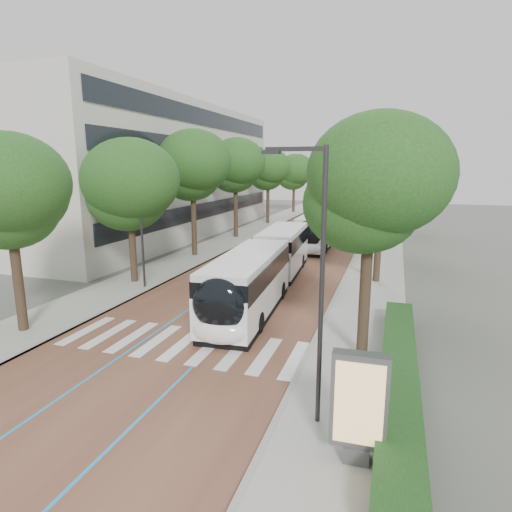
% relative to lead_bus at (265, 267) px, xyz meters
% --- Properties ---
extents(ground, '(160.00, 160.00, 0.00)m').
position_rel_lead_bus_xyz_m(ground, '(-1.45, -9.30, -1.63)').
color(ground, '#51544C').
rests_on(ground, ground).
extents(road, '(11.00, 140.00, 0.02)m').
position_rel_lead_bus_xyz_m(road, '(-1.45, 30.70, -1.62)').
color(road, brown).
rests_on(road, ground).
extents(sidewalk_left, '(4.00, 140.00, 0.12)m').
position_rel_lead_bus_xyz_m(sidewalk_left, '(-8.95, 30.70, -1.57)').
color(sidewalk_left, '#999791').
rests_on(sidewalk_left, ground).
extents(sidewalk_right, '(4.00, 140.00, 0.12)m').
position_rel_lead_bus_xyz_m(sidewalk_right, '(6.05, 30.70, -1.57)').
color(sidewalk_right, '#999791').
rests_on(sidewalk_right, ground).
extents(kerb_left, '(0.20, 140.00, 0.14)m').
position_rel_lead_bus_xyz_m(kerb_left, '(-7.05, 30.70, -1.57)').
color(kerb_left, gray).
rests_on(kerb_left, ground).
extents(kerb_right, '(0.20, 140.00, 0.14)m').
position_rel_lead_bus_xyz_m(kerb_right, '(4.15, 30.70, -1.57)').
color(kerb_right, gray).
rests_on(kerb_right, ground).
extents(zebra_crossing, '(10.55, 3.60, 0.01)m').
position_rel_lead_bus_xyz_m(zebra_crossing, '(-1.25, -8.30, -1.60)').
color(zebra_crossing, silver).
rests_on(zebra_crossing, ground).
extents(lane_line_left, '(0.12, 126.00, 0.01)m').
position_rel_lead_bus_xyz_m(lane_line_left, '(-3.05, 30.70, -1.60)').
color(lane_line_left, '#2685C2').
rests_on(lane_line_left, road).
extents(lane_line_right, '(0.12, 126.00, 0.01)m').
position_rel_lead_bus_xyz_m(lane_line_right, '(0.15, 30.70, -1.60)').
color(lane_line_right, '#2685C2').
rests_on(lane_line_right, road).
extents(office_building, '(18.11, 40.00, 14.00)m').
position_rel_lead_bus_xyz_m(office_building, '(-20.92, 18.70, 5.37)').
color(office_building, beige).
rests_on(office_building, ground).
extents(hedge, '(1.20, 14.00, 0.80)m').
position_rel_lead_bus_xyz_m(hedge, '(7.65, -9.30, -1.11)').
color(hedge, '#163A14').
rests_on(hedge, sidewalk_right).
extents(streetlight_near, '(1.82, 0.20, 8.00)m').
position_rel_lead_bus_xyz_m(streetlight_near, '(5.17, -12.30, 3.19)').
color(streetlight_near, '#2B2B2D').
rests_on(streetlight_near, sidewalk_right).
extents(streetlight_far, '(1.82, 0.20, 8.00)m').
position_rel_lead_bus_xyz_m(streetlight_far, '(5.17, 12.70, 3.19)').
color(streetlight_far, '#2B2B2D').
rests_on(streetlight_far, sidewalk_right).
extents(lamp_post_left, '(0.14, 0.14, 8.00)m').
position_rel_lead_bus_xyz_m(lamp_post_left, '(-7.55, -1.30, 2.49)').
color(lamp_post_left, '#2B2B2D').
rests_on(lamp_post_left, sidewalk_left).
extents(trees_left, '(6.08, 60.60, 9.93)m').
position_rel_lead_bus_xyz_m(trees_left, '(-8.95, 16.61, 5.08)').
color(trees_left, black).
rests_on(trees_left, ground).
extents(trees_right, '(5.66, 47.26, 9.13)m').
position_rel_lead_bus_xyz_m(trees_right, '(6.25, 12.68, 4.80)').
color(trees_right, black).
rests_on(trees_right, ground).
extents(lead_bus, '(3.67, 18.52, 3.20)m').
position_rel_lead_bus_xyz_m(lead_bus, '(0.00, 0.00, 0.00)').
color(lead_bus, black).
rests_on(lead_bus, ground).
extents(bus_queued_0, '(2.62, 12.42, 3.20)m').
position_rel_lead_bus_xyz_m(bus_queued_0, '(0.35, 16.42, -0.00)').
color(bus_queued_0, white).
rests_on(bus_queued_0, ground).
extents(bus_queued_1, '(2.84, 12.46, 3.20)m').
position_rel_lead_bus_xyz_m(bus_queued_1, '(0.48, 29.30, -0.00)').
color(bus_queued_1, white).
rests_on(bus_queued_1, ground).
extents(bus_queued_2, '(3.30, 12.53, 3.20)m').
position_rel_lead_bus_xyz_m(bus_queued_2, '(0.74, 42.16, -0.00)').
color(bus_queued_2, white).
rests_on(bus_queued_2, ground).
extents(bus_queued_3, '(2.83, 12.46, 3.20)m').
position_rel_lead_bus_xyz_m(bus_queued_3, '(0.28, 54.85, -0.00)').
color(bus_queued_3, white).
rests_on(bus_queued_3, ground).
extents(ad_panel, '(1.43, 0.57, 2.95)m').
position_rel_lead_bus_xyz_m(ad_panel, '(6.62, -13.73, 0.04)').
color(ad_panel, '#59595B').
rests_on(ad_panel, sidewalk_right).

